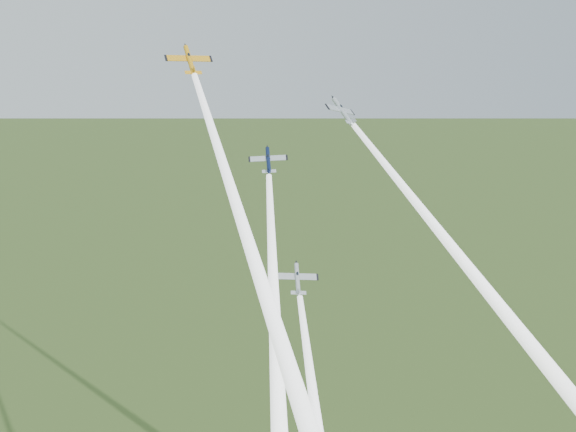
{
  "coord_description": "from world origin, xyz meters",
  "views": [
    {
      "loc": [
        -46.65,
        -108.42,
        121.38
      ],
      "look_at": [
        0.0,
        -6.0,
        92.0
      ],
      "focal_mm": 45.0,
      "sensor_mm": 36.0,
      "label": 1
    }
  ],
  "objects": [
    {
      "name": "plane_silver_right",
      "position": [
        14.33,
        2.53,
        107.34
      ],
      "size": [
        8.91,
        9.59,
        7.65
      ],
      "primitive_type": null,
      "rotation": [
        0.73,
        0.21,
        0.43
      ],
      "color": "silver"
    },
    {
      "name": "smoke_trail_navy",
      "position": [
        -9.12,
        -21.87,
        77.84
      ],
      "size": [
        19.14,
        44.35,
        42.21
      ],
      "primitive_type": null,
      "rotation": [
        -0.84,
        0.0,
        -0.36
      ],
      "color": "white"
    },
    {
      "name": "smoke_trail_silver_right",
      "position": [
        25.06,
        -20.76,
        84.21
      ],
      "size": [
        22.89,
        45.22,
        44.12
      ],
      "primitive_type": null,
      "rotation": [
        -0.84,
        0.0,
        0.43
      ],
      "color": "white"
    },
    {
      "name": "plane_yellow",
      "position": [
        -13.13,
        2.1,
        116.56
      ],
      "size": [
        7.84,
        6.49,
        6.16
      ],
      "primitive_type": null,
      "rotation": [
        0.73,
        0.03,
        -0.02
      ],
      "color": "orange"
    },
    {
      "name": "plane_silver_low",
      "position": [
        0.07,
        -9.49,
        82.39
      ],
      "size": [
        8.66,
        7.53,
        6.04
      ],
      "primitive_type": null,
      "rotation": [
        0.73,
        0.08,
        -0.28
      ],
      "color": "#B1B7C0"
    },
    {
      "name": "smoke_trail_yellow",
      "position": [
        -13.6,
        -28.26,
        89.18
      ],
      "size": [
        3.76,
        57.93,
        52.62
      ],
      "primitive_type": null,
      "rotation": [
        -0.84,
        0.0,
        -0.02
      ],
      "color": "white"
    },
    {
      "name": "plane_navy",
      "position": [
        -0.39,
        1.12,
        100.02
      ],
      "size": [
        7.99,
        7.58,
        5.41
      ],
      "primitive_type": null,
      "rotation": [
        0.73,
        -0.04,
        -0.36
      ],
      "color": "#0D193C"
    }
  ]
}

